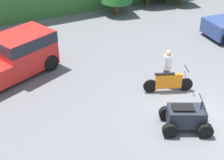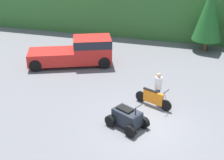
{
  "view_description": "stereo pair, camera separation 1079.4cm",
  "coord_description": "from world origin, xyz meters",
  "px_view_note": "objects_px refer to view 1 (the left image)",
  "views": [
    {
      "loc": [
        -7.23,
        -7.05,
        7.73
      ],
      "look_at": [
        -2.35,
        2.61,
        0.95
      ],
      "focal_mm": 50.0,
      "sensor_mm": 36.0,
      "label": 1
    },
    {
      "loc": [
        2.05,
        -12.51,
        8.54
      ],
      "look_at": [
        -2.35,
        2.61,
        0.95
      ],
      "focal_mm": 50.0,
      "sensor_mm": 36.0,
      "label": 2
    }
  ],
  "objects_px": {
    "pickup_truck_red": "(8,59)",
    "dirt_bike": "(168,82)",
    "rider_person": "(167,67)",
    "quad_atv": "(186,117)"
  },
  "relations": [
    {
      "from": "dirt_bike",
      "to": "quad_atv",
      "type": "distance_m",
      "value": 2.45
    },
    {
      "from": "quad_atv",
      "to": "rider_person",
      "type": "distance_m",
      "value": 2.94
    },
    {
      "from": "pickup_truck_red",
      "to": "quad_atv",
      "type": "bearing_deg",
      "value": -75.17
    },
    {
      "from": "pickup_truck_red",
      "to": "rider_person",
      "type": "height_order",
      "value": "pickup_truck_red"
    },
    {
      "from": "quad_atv",
      "to": "rider_person",
      "type": "xyz_separation_m",
      "value": [
        1.04,
        2.71,
        0.48
      ]
    },
    {
      "from": "pickup_truck_red",
      "to": "dirt_bike",
      "type": "xyz_separation_m",
      "value": [
        5.92,
        -4.28,
        -0.55
      ]
    },
    {
      "from": "dirt_bike",
      "to": "rider_person",
      "type": "height_order",
      "value": "rider_person"
    },
    {
      "from": "pickup_truck_red",
      "to": "dirt_bike",
      "type": "bearing_deg",
      "value": -58.54
    },
    {
      "from": "pickup_truck_red",
      "to": "dirt_bike",
      "type": "distance_m",
      "value": 7.32
    },
    {
      "from": "pickup_truck_red",
      "to": "rider_person",
      "type": "bearing_deg",
      "value": -55.07
    }
  ]
}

